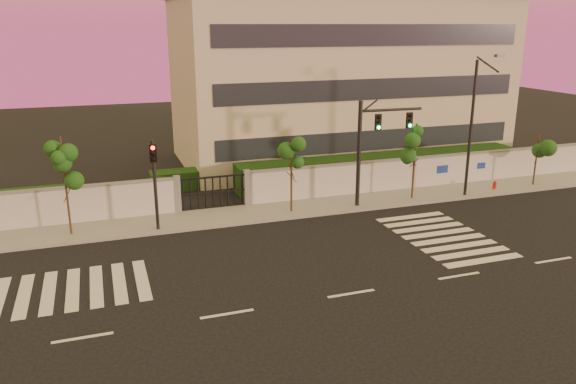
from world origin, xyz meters
name	(u,v)px	position (x,y,z in m)	size (l,w,h in m)	color
ground	(351,294)	(0.00, 0.00, 0.00)	(120.00, 120.00, 0.00)	black
sidewalk	(272,211)	(0.00, 10.50, 0.07)	(60.00, 3.00, 0.15)	gray
perimeter_wall	(266,187)	(0.10, 12.00, 1.07)	(60.00, 0.36, 2.20)	#BABDC2
hedge_row	(269,178)	(1.17, 14.74, 0.82)	(41.00, 4.25, 1.80)	#15340F
institutional_building	(338,79)	(9.00, 21.99, 6.16)	(24.40, 12.40, 12.25)	beige
road_markings	(283,262)	(-1.58, 3.76, 0.01)	(57.00, 7.62, 0.02)	silver
street_tree_c	(64,164)	(-10.56, 10.21, 3.73)	(1.32, 1.05, 5.07)	#382314
street_tree_d	(292,159)	(1.01, 9.99, 3.16)	(1.37, 1.09, 4.29)	#382314
street_tree_e	(415,144)	(8.71, 9.98, 3.42)	(1.39, 1.10, 4.66)	#382314
street_tree_f	(538,148)	(17.77, 10.02, 2.55)	(1.32, 1.05, 3.47)	#382314
traffic_signal_main	(372,140)	(5.72, 9.74, 3.90)	(3.91, 0.42, 6.18)	black
traffic_signal_secondary	(154,175)	(-6.40, 9.47, 3.02)	(0.37, 0.35, 4.76)	black
streetlight_east	(473,122)	(12.11, 9.31, 4.66)	(0.52, 2.08, 8.63)	black
fire_hydrant	(494,186)	(14.66, 9.94, 0.33)	(0.26, 0.25, 0.67)	red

